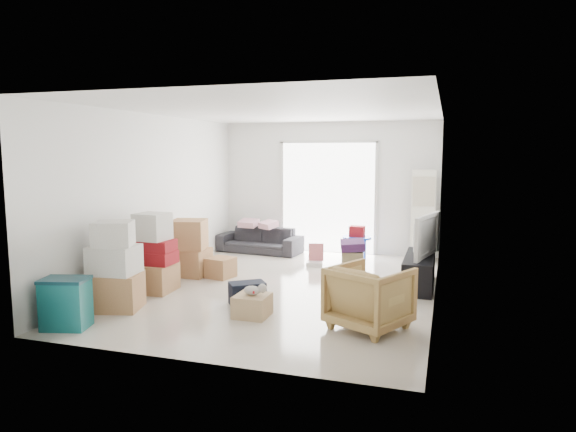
% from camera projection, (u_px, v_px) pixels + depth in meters
% --- Properties ---
extents(room_shell, '(4.98, 6.48, 3.18)m').
position_uv_depth(room_shell, '(284.00, 201.00, 7.81)').
color(room_shell, beige).
rests_on(room_shell, ground).
extents(sliding_door, '(2.10, 0.04, 2.33)m').
position_uv_depth(sliding_door, '(328.00, 193.00, 10.65)').
color(sliding_door, white).
rests_on(sliding_door, room_shell).
extents(ac_tower, '(0.45, 0.30, 1.75)m').
position_uv_depth(ac_tower, '(423.00, 216.00, 9.81)').
color(ac_tower, white).
rests_on(ac_tower, room_shell).
extents(tv_console, '(0.44, 1.46, 0.49)m').
position_uv_depth(tv_console, '(419.00, 271.00, 7.98)').
color(tv_console, black).
rests_on(tv_console, room_shell).
extents(television, '(0.91, 1.26, 0.15)m').
position_uv_depth(television, '(420.00, 251.00, 7.94)').
color(television, black).
rests_on(television, tv_console).
extents(sofa, '(1.80, 0.70, 0.68)m').
position_uv_depth(sofa, '(260.00, 236.00, 10.70)').
color(sofa, '#29282E').
rests_on(sofa, room_shell).
extents(pillow_left, '(0.39, 0.33, 0.11)m').
position_uv_depth(pillow_left, '(249.00, 216.00, 10.75)').
color(pillow_left, '#BF8B96').
rests_on(pillow_left, sofa).
extents(pillow_right, '(0.42, 0.40, 0.11)m').
position_uv_depth(pillow_right, '(268.00, 218.00, 10.55)').
color(pillow_right, '#BF8B96').
rests_on(pillow_right, sofa).
extents(armchair, '(1.07, 1.05, 0.84)m').
position_uv_depth(armchair, '(370.00, 294.00, 6.06)').
color(armchair, tan).
rests_on(armchair, room_shell).
extents(storage_bins, '(0.61, 0.49, 0.61)m').
position_uv_depth(storage_bins, '(66.00, 303.00, 6.08)').
color(storage_bins, '#15676A').
rests_on(storage_bins, room_shell).
extents(box_stack_a, '(0.76, 0.69, 1.18)m').
position_uv_depth(box_stack_a, '(115.00, 270.00, 6.79)').
color(box_stack_a, '#AD7B4E').
rests_on(box_stack_a, room_shell).
extents(box_stack_b, '(0.64, 0.61, 1.19)m').
position_uv_depth(box_stack_b, '(153.00, 258.00, 7.68)').
color(box_stack_b, '#AD7B4E').
rests_on(box_stack_b, room_shell).
extents(box_stack_c, '(0.66, 0.66, 0.95)m').
position_uv_depth(box_stack_c, '(189.00, 248.00, 8.68)').
color(box_stack_c, '#AD7B4E').
rests_on(box_stack_c, room_shell).
extents(loose_box, '(0.48, 0.48, 0.33)m').
position_uv_depth(loose_box, '(221.00, 268.00, 8.57)').
color(loose_box, '#AD7B4E').
rests_on(loose_box, room_shell).
extents(duffel_bag, '(0.56, 0.51, 0.31)m').
position_uv_depth(duffel_bag, '(247.00, 293.00, 7.07)').
color(duffel_bag, black).
rests_on(duffel_bag, room_shell).
extents(ottoman, '(0.43, 0.43, 0.37)m').
position_uv_depth(ottoman, '(352.00, 261.00, 8.97)').
color(ottoman, olive).
rests_on(ottoman, room_shell).
extents(blanket, '(0.49, 0.49, 0.14)m').
position_uv_depth(blanket, '(352.00, 247.00, 8.93)').
color(blanket, '#381A41').
rests_on(blanket, ottoman).
extents(kids_table, '(0.55, 0.55, 0.68)m').
position_uv_depth(kids_table, '(357.00, 236.00, 9.82)').
color(kids_table, blue).
rests_on(kids_table, room_shell).
extents(toy_walker, '(0.35, 0.32, 0.40)m').
position_uv_depth(toy_walker, '(315.00, 259.00, 9.49)').
color(toy_walker, silver).
rests_on(toy_walker, room_shell).
extents(wood_crate, '(0.43, 0.43, 0.28)m').
position_uv_depth(wood_crate, '(252.00, 306.00, 6.54)').
color(wood_crate, tan).
rests_on(wood_crate, room_shell).
extents(plush_bunny, '(0.30, 0.17, 0.15)m').
position_uv_depth(plush_bunny, '(255.00, 290.00, 6.51)').
color(plush_bunny, '#B2ADA8').
rests_on(plush_bunny, wood_crate).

